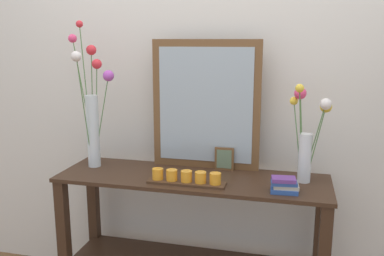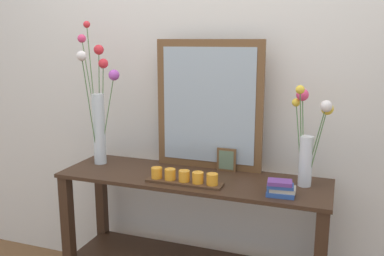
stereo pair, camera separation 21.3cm
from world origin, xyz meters
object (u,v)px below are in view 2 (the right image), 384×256
object	(u,v)px
tall_vase_left	(99,107)
candle_tray	(184,178)
vase_right	(309,137)
picture_frame_small	(226,160)
mirror_leaning	(209,105)
book_stack	(281,188)
console_table	(192,227)

from	to	relation	value
tall_vase_left	candle_tray	size ratio (longest dim) A/B	2.05
vase_right	picture_frame_small	world-z (taller)	vase_right
tall_vase_left	picture_frame_small	distance (m)	0.78
mirror_leaning	book_stack	distance (m)	0.62
vase_right	book_stack	world-z (taller)	vase_right
book_stack	vase_right	bearing A→B (deg)	62.26
mirror_leaning	tall_vase_left	world-z (taller)	tall_vase_left
book_stack	console_table	bearing A→B (deg)	165.94
vase_right	console_table	bearing A→B (deg)	-173.64
mirror_leaning	book_stack	size ratio (longest dim) A/B	5.26
tall_vase_left	vase_right	distance (m)	1.16
console_table	picture_frame_small	size ratio (longest dim) A/B	11.15
tall_vase_left	picture_frame_small	size ratio (longest dim) A/B	6.32
candle_tray	vase_right	bearing A→B (deg)	17.20
mirror_leaning	tall_vase_left	xyz separation A→B (m)	(-0.61, -0.13, -0.02)
console_table	picture_frame_small	xyz separation A→B (m)	(0.14, 0.15, 0.35)
tall_vase_left	vase_right	world-z (taller)	tall_vase_left
tall_vase_left	book_stack	bearing A→B (deg)	-9.20
mirror_leaning	candle_tray	bearing A→B (deg)	-96.59
console_table	mirror_leaning	xyz separation A→B (m)	(0.03, 0.18, 0.64)
console_table	tall_vase_left	world-z (taller)	tall_vase_left
picture_frame_small	book_stack	bearing A→B (deg)	-39.22
console_table	candle_tray	xyz separation A→B (m)	(-0.00, -0.11, 0.31)
console_table	tall_vase_left	size ratio (longest dim) A/B	1.76
mirror_leaning	candle_tray	distance (m)	0.44
candle_tray	picture_frame_small	size ratio (longest dim) A/B	3.08
tall_vase_left	book_stack	xyz separation A→B (m)	(1.06, -0.17, -0.29)
picture_frame_small	vase_right	bearing A→B (deg)	-11.59
candle_tray	book_stack	bearing A→B (deg)	-0.63
picture_frame_small	book_stack	world-z (taller)	picture_frame_small
tall_vase_left	vase_right	bearing A→B (deg)	0.60
vase_right	book_stack	xyz separation A→B (m)	(-0.10, -0.18, -0.21)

